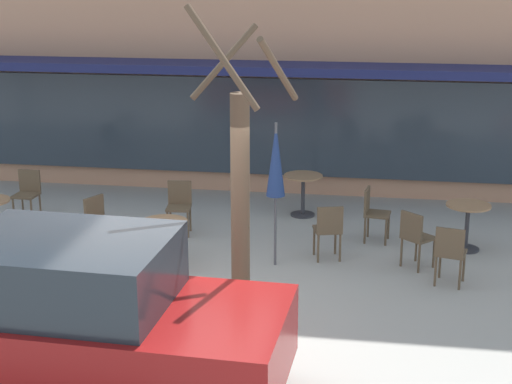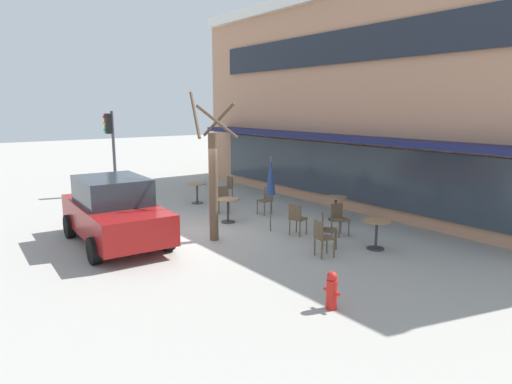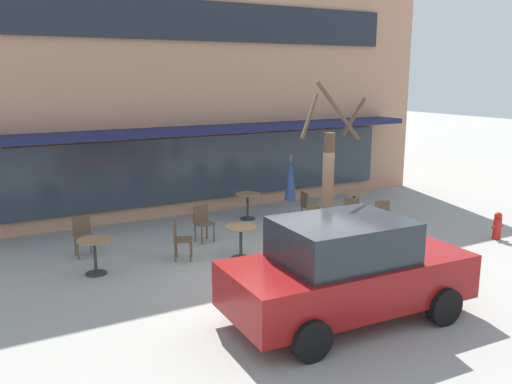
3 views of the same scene
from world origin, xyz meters
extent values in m
plane|color=#9E9B93|center=(0.00, 0.00, 0.00)|extent=(80.00, 80.00, 0.00)
cube|color=#191E4C|center=(0.00, 5.45, 2.55)|extent=(14.59, 1.10, 0.16)
cube|color=#2D3842|center=(0.00, 5.94, 1.35)|extent=(13.74, 0.10, 1.90)
cylinder|color=#333338|center=(-0.57, 1.67, 0.01)|extent=(0.44, 0.44, 0.03)
cylinder|color=#333338|center=(-0.57, 1.67, 0.38)|extent=(0.07, 0.07, 0.70)
cylinder|color=#99704C|center=(-0.57, 1.67, 0.74)|extent=(0.70, 0.70, 0.03)
cylinder|color=#333338|center=(1.20, 4.62, 0.01)|extent=(0.44, 0.44, 0.03)
cylinder|color=#333338|center=(1.20, 4.62, 0.38)|extent=(0.07, 0.07, 0.70)
cylinder|color=#99704C|center=(1.20, 4.62, 0.74)|extent=(0.70, 0.70, 0.03)
cylinder|color=#333338|center=(3.96, 3.24, 0.01)|extent=(0.44, 0.44, 0.03)
cylinder|color=#333338|center=(3.96, 3.24, 0.38)|extent=(0.07, 0.07, 0.70)
cylinder|color=#99704C|center=(3.96, 3.24, 0.74)|extent=(0.70, 0.70, 0.03)
cylinder|color=#4C4C51|center=(1.03, 2.12, 1.10)|extent=(0.04, 0.04, 2.20)
cone|color=navy|center=(1.03, 2.12, 1.65)|extent=(0.28, 0.28, 1.10)
cylinder|color=brown|center=(3.46, 1.98, 0.23)|extent=(0.04, 0.04, 0.45)
cylinder|color=brown|center=(3.79, 1.90, 0.23)|extent=(0.04, 0.04, 0.45)
cylinder|color=brown|center=(3.38, 1.66, 0.23)|extent=(0.04, 0.04, 0.45)
cylinder|color=brown|center=(3.71, 1.57, 0.23)|extent=(0.04, 0.04, 0.45)
cube|color=brown|center=(3.59, 1.78, 0.47)|extent=(0.49, 0.49, 0.04)
cube|color=brown|center=(3.54, 1.60, 0.69)|extent=(0.40, 0.14, 0.40)
cylinder|color=brown|center=(-3.45, 3.38, 0.23)|extent=(0.04, 0.04, 0.45)
cylinder|color=brown|center=(-3.79, 3.39, 0.23)|extent=(0.04, 0.04, 0.45)
cylinder|color=brown|center=(-3.44, 3.72, 0.23)|extent=(0.04, 0.04, 0.45)
cylinder|color=brown|center=(-3.78, 3.73, 0.23)|extent=(0.04, 0.04, 0.45)
cube|color=brown|center=(-3.62, 3.55, 0.47)|extent=(0.41, 0.41, 0.04)
cube|color=brown|center=(-3.61, 3.73, 0.69)|extent=(0.40, 0.05, 0.40)
cylinder|color=brown|center=(2.73, 3.57, 0.23)|extent=(0.04, 0.04, 0.45)
cylinder|color=brown|center=(2.69, 3.23, 0.23)|extent=(0.04, 0.04, 0.45)
cylinder|color=brown|center=(2.40, 3.61, 0.23)|extent=(0.04, 0.04, 0.45)
cylinder|color=brown|center=(2.35, 3.28, 0.23)|extent=(0.04, 0.04, 0.45)
cube|color=brown|center=(2.54, 3.42, 0.47)|extent=(0.45, 0.45, 0.04)
cube|color=brown|center=(2.36, 3.45, 0.69)|extent=(0.09, 0.40, 0.40)
cylinder|color=brown|center=(3.15, 2.61, 0.23)|extent=(0.04, 0.04, 0.45)
cylinder|color=brown|center=(3.40, 2.38, 0.23)|extent=(0.04, 0.04, 0.45)
cylinder|color=brown|center=(2.92, 2.36, 0.23)|extent=(0.04, 0.04, 0.45)
cylinder|color=brown|center=(3.17, 2.13, 0.23)|extent=(0.04, 0.04, 0.45)
cube|color=brown|center=(3.16, 2.37, 0.47)|extent=(0.57, 0.57, 0.04)
cube|color=brown|center=(3.04, 2.23, 0.69)|extent=(0.32, 0.30, 0.40)
cylinder|color=brown|center=(-1.50, 2.32, 0.23)|extent=(0.04, 0.04, 0.45)
cylinder|color=brown|center=(-1.65, 2.01, 0.23)|extent=(0.04, 0.04, 0.45)
cylinder|color=brown|center=(-1.81, 2.47, 0.23)|extent=(0.04, 0.04, 0.45)
cylinder|color=brown|center=(-1.96, 2.16, 0.23)|extent=(0.04, 0.04, 0.45)
cube|color=brown|center=(-1.73, 2.24, 0.47)|extent=(0.54, 0.54, 0.04)
cube|color=brown|center=(-1.89, 2.32, 0.69)|extent=(0.21, 0.38, 0.40)
cylinder|color=brown|center=(-0.57, 3.11, 0.23)|extent=(0.04, 0.04, 0.45)
cylinder|color=brown|center=(-0.91, 3.07, 0.23)|extent=(0.04, 0.04, 0.45)
cylinder|color=brown|center=(-0.61, 3.45, 0.23)|extent=(0.04, 0.04, 0.45)
cylinder|color=brown|center=(-0.95, 3.40, 0.23)|extent=(0.04, 0.04, 0.45)
cube|color=brown|center=(-0.76, 3.26, 0.47)|extent=(0.45, 0.45, 0.04)
cube|color=brown|center=(-0.78, 3.43, 0.69)|extent=(0.40, 0.09, 0.40)
cylinder|color=brown|center=(1.58, 2.64, 0.23)|extent=(0.04, 0.04, 0.45)
cylinder|color=brown|center=(1.90, 2.73, 0.23)|extent=(0.04, 0.04, 0.45)
cylinder|color=brown|center=(1.67, 2.31, 0.23)|extent=(0.04, 0.04, 0.45)
cylinder|color=brown|center=(2.00, 2.40, 0.23)|extent=(0.04, 0.04, 0.45)
cube|color=brown|center=(1.79, 2.52, 0.47)|extent=(0.49, 0.49, 0.04)
cube|color=brown|center=(1.83, 2.35, 0.69)|extent=(0.40, 0.15, 0.40)
cube|color=maroon|center=(-0.42, -1.93, 0.70)|extent=(4.28, 1.98, 0.76)
cube|color=#232B33|center=(-0.57, -1.92, 1.42)|extent=(2.17, 1.69, 0.68)
cylinder|color=black|center=(0.92, -1.09, 0.32)|extent=(0.65, 0.25, 0.64)
cylinder|color=black|center=(-1.69, -0.97, 0.32)|extent=(0.65, 0.25, 0.64)
cylinder|color=brown|center=(0.81, 0.34, 1.45)|extent=(0.24, 0.24, 2.90)
cylinder|color=brown|center=(1.31, 0.19, 3.21)|extent=(0.39, 1.05, 0.87)
cylinder|color=brown|center=(0.56, 0.70, 3.23)|extent=(0.81, 0.61, 0.92)
cylinder|color=brown|center=(0.69, -0.09, 3.37)|extent=(0.94, 0.34, 1.19)
camera|label=1|loc=(2.48, -8.94, 4.40)|focal=55.00mm
camera|label=2|loc=(11.16, -5.81, 3.60)|focal=32.00mm
camera|label=3|loc=(-5.98, -8.65, 4.07)|focal=38.00mm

